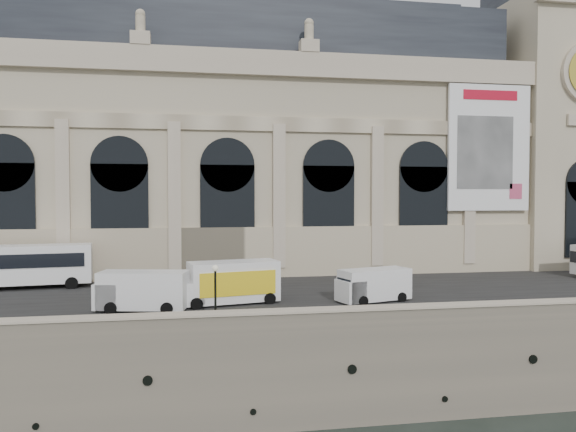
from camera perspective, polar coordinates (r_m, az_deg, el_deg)
The scene contains 11 objects.
ground at distance 36.04m, azimuth 3.22°, elevation -20.89°, with size 260.00×260.00×0.00m, color black.
quay at distance 68.62m, azimuth -3.49°, elevation -7.18°, with size 160.00×70.00×6.00m, color gray.
street at distance 47.60m, azimuth -0.63°, elevation -7.62°, with size 160.00×24.00×0.06m, color #2D2D2D.
parapet at distance 34.57m, azimuth 3.02°, elevation -10.36°, with size 160.00×1.40×1.21m.
museum at distance 63.42m, azimuth -8.52°, elevation 7.20°, with size 69.00×18.70×29.10m.
clock_pavilion at distance 73.77m, azimuth 24.82°, elevation 9.20°, with size 13.00×14.72×36.70m.
bus_left at distance 53.58m, azimuth -26.19°, elevation -4.49°, with size 13.06×4.24×3.78m.
van_b at distance 40.81m, azimuth -15.00°, elevation -7.35°, with size 6.58×3.55×2.78m.
van_c at distance 43.06m, azimuth 8.41°, elevation -6.99°, with size 6.01×3.61×2.51m.
box_truck at distance 42.03m, azimuth -6.15°, elevation -6.77°, with size 8.22×4.06×3.17m.
lamp_right at distance 35.11m, azimuth -7.39°, elevation -8.06°, with size 0.39×0.39×3.81m.
Camera 1 is at (-7.58, -32.29, 14.10)m, focal length 35.00 mm.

